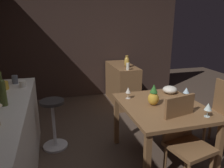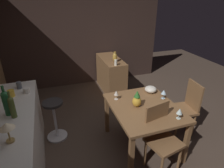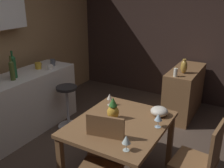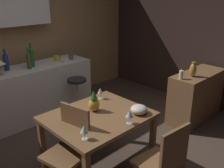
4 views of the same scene
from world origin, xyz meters
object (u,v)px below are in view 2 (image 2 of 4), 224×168
bar_stool (55,119)px  cup_mustard (11,93)px  pineapple_centerpiece (137,100)px  counter_lamp (7,127)px  chair_near_window (161,136)px  wine_glass_center (180,111)px  wine_glass_right (164,92)px  fruit_bowl (151,89)px  chair_by_doorway (186,106)px  dining_table (144,111)px  pillar_candle_tall (116,62)px  wine_glass_left (116,93)px  sideboard_cabinet (111,75)px  cup_slate (19,85)px  wine_bottle_olive (12,106)px  cup_white (27,90)px  wine_bottle_green (6,102)px  vase_brass (115,57)px

bar_stool → cup_mustard: bearing=91.7°
pineapple_centerpiece → counter_lamp: counter_lamp is taller
chair_near_window → wine_glass_center: chair_near_window is taller
wine_glass_right → cup_mustard: cup_mustard is taller
fruit_bowl → cup_mustard: 2.13m
cup_mustard → chair_by_doorway: bearing=-101.2°
dining_table → cup_mustard: cup_mustard is taller
chair_by_doorway → pillar_candle_tall: size_ratio=5.86×
chair_near_window → wine_glass_left: bearing=25.2°
sideboard_cabinet → fruit_bowl: bearing=-175.2°
cup_slate → cup_mustard: size_ratio=0.85×
bar_stool → wine_bottle_olive: 1.00m
counter_lamp → chair_by_doorway: bearing=-79.3°
cup_mustard → counter_lamp: (-1.01, -0.10, 0.13)m
cup_mustard → cup_white: cup_mustard is taller
wine_glass_left → fruit_bowl: bearing=-86.2°
dining_table → pillar_candle_tall: size_ratio=7.06×
dining_table → wine_glass_center: (-0.42, -0.29, 0.20)m
pineapple_centerpiece → wine_bottle_olive: 1.62m
wine_bottle_green → vase_brass: wine_bottle_green is taller
bar_stool → vase_brass: 1.94m
bar_stool → counter_lamp: size_ratio=3.06×
wine_glass_right → cup_white: bearing=74.2°
pineapple_centerpiece → wine_bottle_green: bearing=86.4°
cup_slate → cup_white: (-0.19, -0.12, -0.01)m
sideboard_cabinet → wine_bottle_olive: (-1.98, 1.88, 0.64)m
wine_glass_right → fruit_bowl: bearing=17.6°
pineapple_centerpiece → wine_bottle_olive: wine_bottle_olive is taller
dining_table → vase_brass: (1.79, -0.18, 0.28)m
chair_by_doorway → cup_slate: cup_slate is taller
wine_glass_center → counter_lamp: 2.01m
cup_slate → vase_brass: bearing=-64.0°
sideboard_cabinet → wine_glass_center: (-2.46, -0.12, 0.44)m
cup_slate → pillar_candle_tall: bearing=-69.3°
fruit_bowl → wine_glass_right: bearing=-162.4°
sideboard_cabinet → counter_lamp: bearing=142.4°
dining_table → cup_slate: (0.86, 1.72, 0.31)m
bar_stool → pillar_candle_tall: pillar_candle_tall is taller
bar_stool → fruit_bowl: fruit_bowl is taller
wine_bottle_green → cup_white: (0.53, -0.18, -0.13)m
cup_white → cup_slate: bearing=31.4°
cup_slate → chair_near_window: bearing=-126.4°
dining_table → pillar_candle_tall: (1.56, -0.12, 0.24)m
chair_near_window → bar_stool: size_ratio=1.39×
dining_table → chair_by_doorway: bearing=-83.8°
wine_glass_right → counter_lamp: counter_lamp is taller
wine_bottle_olive → counter_lamp: wine_bottle_olive is taller
chair_by_doorway → wine_bottle_green: (0.05, 2.64, 0.57)m
pineapple_centerpiece → wine_glass_center: bearing=-139.0°
wine_glass_right → wine_bottle_olive: bearing=91.4°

